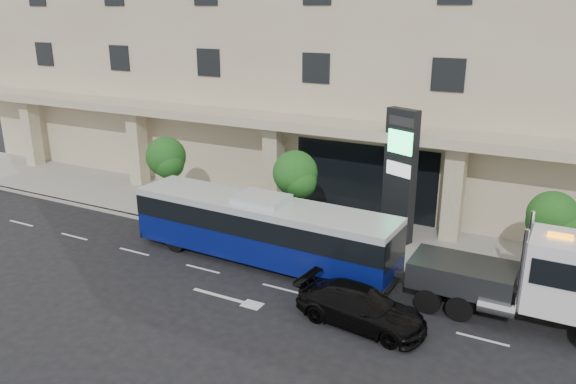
{
  "coord_description": "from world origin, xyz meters",
  "views": [
    {
      "loc": [
        9.92,
        -19.77,
        11.01
      ],
      "look_at": [
        -1.55,
        2.0,
        2.97
      ],
      "focal_mm": 35.0,
      "sensor_mm": 36.0,
      "label": 1
    }
  ],
  "objects_px": {
    "signage_pylon": "(400,176)",
    "tow_truck": "(529,282)",
    "city_bus": "(262,228)",
    "black_sedan": "(361,307)"
  },
  "relations": [
    {
      "from": "tow_truck",
      "to": "signage_pylon",
      "type": "xyz_separation_m",
      "value": [
        -6.44,
        5.06,
        1.8
      ]
    },
    {
      "from": "city_bus",
      "to": "black_sedan",
      "type": "xyz_separation_m",
      "value": [
        5.91,
        -3.01,
        -0.91
      ]
    },
    {
      "from": "black_sedan",
      "to": "signage_pylon",
      "type": "height_order",
      "value": "signage_pylon"
    },
    {
      "from": "signage_pylon",
      "to": "tow_truck",
      "type": "bearing_deg",
      "value": -15.04
    },
    {
      "from": "tow_truck",
      "to": "signage_pylon",
      "type": "bearing_deg",
      "value": 142.0
    },
    {
      "from": "tow_truck",
      "to": "signage_pylon",
      "type": "relative_size",
      "value": 1.35
    },
    {
      "from": "tow_truck",
      "to": "city_bus",
      "type": "bearing_deg",
      "value": 179.7
    },
    {
      "from": "tow_truck",
      "to": "signage_pylon",
      "type": "distance_m",
      "value": 8.39
    },
    {
      "from": "city_bus",
      "to": "black_sedan",
      "type": "height_order",
      "value": "city_bus"
    },
    {
      "from": "city_bus",
      "to": "black_sedan",
      "type": "bearing_deg",
      "value": -25.01
    }
  ]
}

